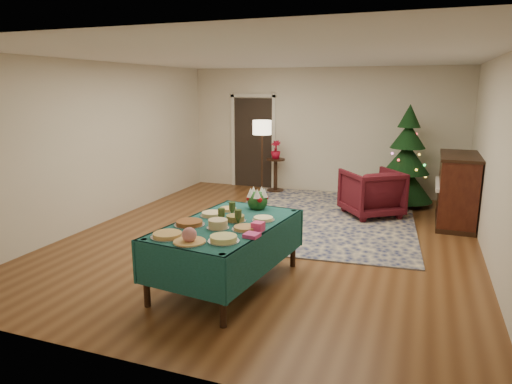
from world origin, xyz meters
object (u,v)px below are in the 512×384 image
(potted_plant, at_px, (276,154))
(christmas_tree, at_px, (406,161))
(armchair, at_px, (372,191))
(side_table, at_px, (275,176))
(gift_box, at_px, (258,227))
(piano, at_px, (457,191))
(floor_lamp, at_px, (262,132))
(buffet_table, at_px, (227,236))

(potted_plant, distance_m, christmas_tree, 2.77)
(armchair, xyz_separation_m, side_table, (-2.23, 1.30, -0.11))
(gift_box, relative_size, armchair, 0.13)
(christmas_tree, relative_size, piano, 1.42)
(floor_lamp, xyz_separation_m, side_table, (0.13, 0.55, -1.01))
(buffet_table, relative_size, christmas_tree, 1.04)
(side_table, bearing_deg, potted_plant, -75.96)
(buffet_table, height_order, side_table, buffet_table)
(buffet_table, relative_size, armchair, 2.19)
(gift_box, bearing_deg, buffet_table, 161.93)
(side_table, bearing_deg, christmas_tree, -5.04)
(christmas_tree, bearing_deg, buffet_table, -110.65)
(armchair, height_order, christmas_tree, christmas_tree)
(armchair, bearing_deg, side_table, -65.82)
(gift_box, xyz_separation_m, christmas_tree, (1.33, 4.82, 0.09))
(gift_box, bearing_deg, side_table, 105.79)
(floor_lamp, relative_size, side_table, 2.18)
(potted_plant, bearing_deg, buffet_table, -78.57)
(armchair, distance_m, christmas_tree, 1.25)
(side_table, distance_m, piano, 3.87)
(armchair, bearing_deg, gift_box, 42.42)
(christmas_tree, height_order, piano, christmas_tree)
(buffet_table, height_order, gift_box, gift_box)
(christmas_tree, bearing_deg, side_table, 174.96)
(side_table, height_order, potted_plant, potted_plant)
(armchair, height_order, side_table, armchair)
(potted_plant, bearing_deg, floor_lamp, -103.05)
(gift_box, height_order, armchair, armchair)
(floor_lamp, bearing_deg, armchair, -17.78)
(side_table, bearing_deg, buffet_table, -78.57)
(christmas_tree, bearing_deg, armchair, -116.28)
(floor_lamp, height_order, side_table, floor_lamp)
(buffet_table, distance_m, christmas_tree, 5.00)
(floor_lamp, distance_m, christmas_tree, 2.94)
(gift_box, xyz_separation_m, potted_plant, (-1.43, 5.06, 0.05))
(floor_lamp, height_order, piano, floor_lamp)
(gift_box, xyz_separation_m, piano, (2.20, 3.73, -0.22))
(buffet_table, height_order, armchair, armchair)
(christmas_tree, bearing_deg, gift_box, -105.39)
(buffet_table, relative_size, potted_plant, 5.11)
(christmas_tree, bearing_deg, piano, -51.03)
(buffet_table, bearing_deg, christmas_tree, 69.35)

